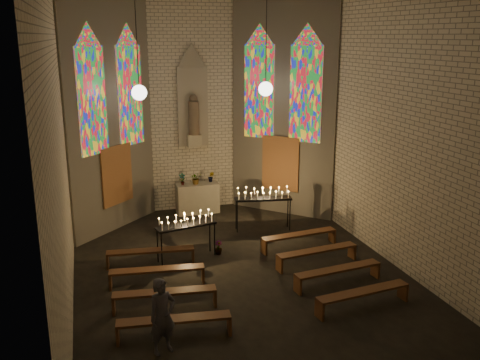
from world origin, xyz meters
The scene contains 18 objects.
floor centered at (0.00, 0.00, 0.00)m, with size 12.00×12.00×0.00m, color black.
room centered at (0.00, 3.37, 3.72)m, with size 8.22×12.43×7.00m.
altar centered at (0.00, 5.45, 0.50)m, with size 1.40×0.60×1.00m, color #B2AB92.
flower_vase_left centered at (-0.51, 5.42, 1.20)m, with size 0.21×0.14×0.40m, color #4C723F.
flower_vase_center centered at (-0.05, 5.42, 1.20)m, with size 0.37×0.32×0.41m, color #4C723F.
flower_vase_right centered at (0.50, 5.55, 1.18)m, with size 0.19×0.16×0.35m, color #4C723F.
aisle_flower_pot centered at (-0.21, 1.79, 0.19)m, with size 0.21×0.21×0.37m, color #4C723F.
votive_stand_left centered at (-1.09, 1.74, 1.02)m, with size 1.66×0.72×1.19m.
votive_stand_right centered at (1.57, 3.25, 1.09)m, with size 1.77×0.69×1.27m.
pew_left_0 centered at (-2.07, 1.58, 0.35)m, with size 2.26×0.58×0.43m.
pew_right_0 centered at (2.07, 1.58, 0.35)m, with size 2.26×0.58×0.43m.
pew_left_1 centered at (-2.07, 0.38, 0.35)m, with size 2.26×0.58×0.43m.
pew_right_1 centered at (2.07, 0.38, 0.35)m, with size 2.26×0.58×0.43m.
pew_left_2 centered at (-2.07, -0.82, 0.35)m, with size 2.26×0.58×0.43m.
pew_right_2 centered at (2.07, -0.82, 0.35)m, with size 2.26×0.58×0.43m.
pew_left_3 centered at (-2.07, -2.02, 0.35)m, with size 2.26×0.58×0.43m.
pew_right_3 centered at (2.07, -2.02, 0.35)m, with size 2.26×0.58×0.43m.
visitor centered at (-2.35, -2.44, 0.74)m, with size 0.54×0.36×1.49m, color #45434D.
Camera 1 is at (-3.48, -11.37, 5.78)m, focal length 40.00 mm.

